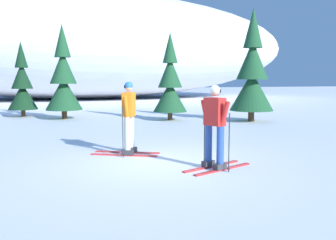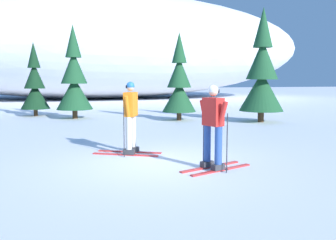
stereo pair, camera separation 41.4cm
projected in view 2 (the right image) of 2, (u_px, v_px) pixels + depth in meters
The scene contains 8 objects.
ground_plane at pixel (157, 164), 8.31m from camera, with size 120.00×120.00×0.00m, color white.
skier_red_jacket at pixel (213, 126), 7.69m from camera, with size 1.65×1.03×1.76m.
skier_orange_jacket at pixel (131, 116), 9.29m from camera, with size 1.71×1.12×1.81m.
pine_tree_center_left at pixel (35, 85), 18.44m from camera, with size 1.40×1.40×3.64m.
pine_tree_center at pixel (74, 80), 17.28m from camera, with size 1.67×1.67×4.32m.
pine_tree_center_right at pixel (179, 84), 16.59m from camera, with size 1.50×1.50×3.90m.
pine_tree_far_right at pixel (262, 75), 15.89m from camera, with size 1.87×1.87×4.85m.
snow_ridge_background at pixel (96, 47), 34.06m from camera, with size 38.91×18.59×9.34m, color white.
Camera 2 is at (-1.63, -7.98, 1.91)m, focal length 40.04 mm.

